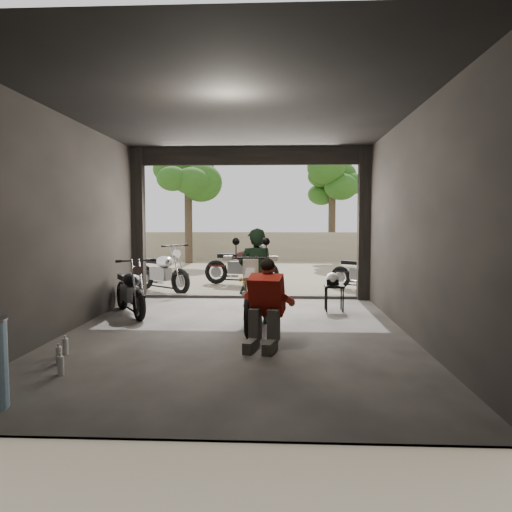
# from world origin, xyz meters

# --- Properties ---
(ground) EXTENTS (80.00, 80.00, 0.00)m
(ground) POSITION_xyz_m (0.00, 0.00, 0.00)
(ground) COLOR #7A6D56
(ground) RESTS_ON ground
(garage) EXTENTS (7.00, 7.13, 3.20)m
(garage) POSITION_xyz_m (0.00, 0.55, 1.28)
(garage) COLOR #2D2B28
(garage) RESTS_ON ground
(boundary_wall) EXTENTS (18.00, 0.30, 1.20)m
(boundary_wall) POSITION_xyz_m (0.00, 14.00, 0.60)
(boundary_wall) COLOR gray
(boundary_wall) RESTS_ON ground
(tree_left) EXTENTS (2.20, 2.20, 5.60)m
(tree_left) POSITION_xyz_m (-3.00, 12.50, 3.99)
(tree_left) COLOR #382B1E
(tree_left) RESTS_ON ground
(tree_right) EXTENTS (2.20, 2.20, 5.00)m
(tree_right) POSITION_xyz_m (2.80, 14.00, 3.56)
(tree_right) COLOR #382B1E
(tree_right) RESTS_ON ground
(main_bike) EXTENTS (0.77, 1.79, 1.18)m
(main_bike) POSITION_xyz_m (0.24, 0.45, 0.59)
(main_bike) COLOR beige
(main_bike) RESTS_ON ground
(left_bike) EXTENTS (1.31, 1.62, 1.02)m
(left_bike) POSITION_xyz_m (-2.00, 1.47, 0.51)
(left_bike) COLOR black
(left_bike) RESTS_ON ground
(outside_bike_a) EXTENTS (1.74, 1.58, 1.13)m
(outside_bike_a) POSITION_xyz_m (-2.13, 4.37, 0.57)
(outside_bike_a) COLOR black
(outside_bike_a) RESTS_ON ground
(outside_bike_b) EXTENTS (1.90, 1.15, 1.20)m
(outside_bike_b) POSITION_xyz_m (-0.38, 5.75, 0.60)
(outside_bike_b) COLOR #3E0F0F
(outside_bike_b) RESTS_ON ground
(outside_bike_c) EXTENTS (1.58, 1.45, 1.03)m
(outside_bike_c) POSITION_xyz_m (2.61, 4.90, 0.52)
(outside_bike_c) COLOR black
(outside_bike_c) RESTS_ON ground
(rider) EXTENTS (0.59, 0.42, 1.55)m
(rider) POSITION_xyz_m (0.26, 0.81, 0.78)
(rider) COLOR black
(rider) RESTS_ON ground
(mechanic) EXTENTS (0.74, 0.89, 1.13)m
(mechanic) POSITION_xyz_m (0.44, -0.77, 0.57)
(mechanic) COLOR red
(mechanic) RESTS_ON ground
(stool) EXTENTS (0.35, 0.35, 0.49)m
(stool) POSITION_xyz_m (1.63, 2.01, 0.42)
(stool) COLOR black
(stool) RESTS_ON ground
(helmet) EXTENTS (0.26, 0.27, 0.23)m
(helmet) POSITION_xyz_m (1.60, 2.04, 0.61)
(helmet) COLOR white
(helmet) RESTS_ON stool
(sign_post) EXTENTS (0.82, 0.08, 2.47)m
(sign_post) POSITION_xyz_m (3.07, 2.54, 1.67)
(sign_post) COLOR black
(sign_post) RESTS_ON ground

